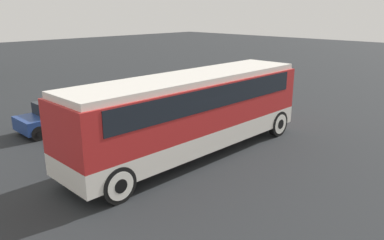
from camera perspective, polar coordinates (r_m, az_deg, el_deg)
name	(u,v)px	position (r m, az deg, el deg)	size (l,w,h in m)	color
ground_plane	(192,155)	(14.83, 0.00, -5.31)	(120.00, 120.00, 0.00)	#26282B
tour_bus	(194,107)	(14.29, 0.27, 1.98)	(10.64, 2.55, 3.18)	silver
parked_car_near	(169,102)	(20.32, -3.54, 2.77)	(4.15, 1.89, 1.38)	maroon
parked_car_mid	(67,114)	(18.89, -18.53, 0.85)	(4.59, 1.81, 1.38)	navy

